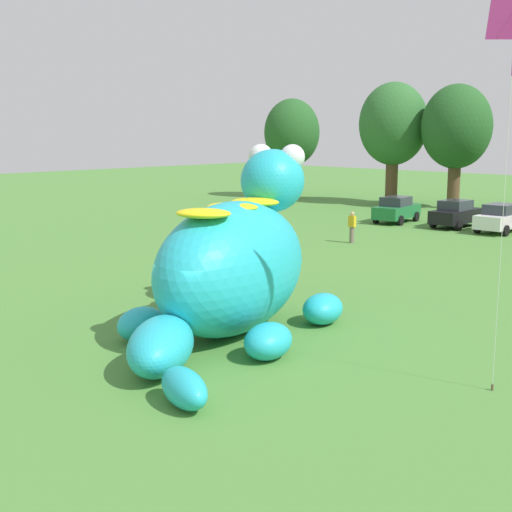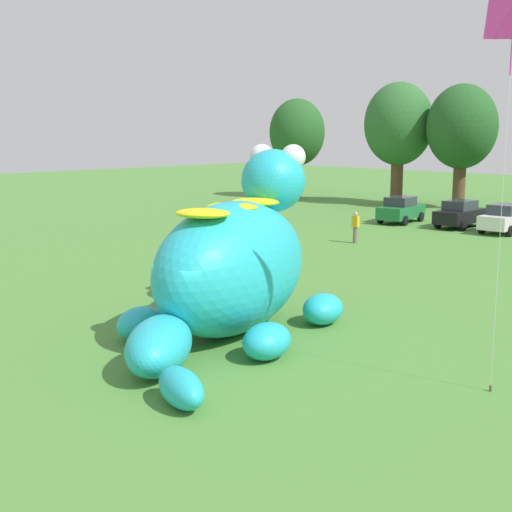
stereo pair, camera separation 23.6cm
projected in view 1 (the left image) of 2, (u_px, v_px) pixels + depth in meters
name	position (u px, v px, depth m)	size (l,w,h in m)	color
ground_plane	(197.00, 348.00, 19.84)	(160.00, 160.00, 0.00)	#4C8438
giant_inflatable_creature	(233.00, 265.00, 21.09)	(8.11, 9.80, 5.59)	#23B2C6
car_green	(396.00, 209.00, 46.48)	(2.42, 4.32, 1.72)	#1E7238
car_black	(456.00, 214.00, 44.15)	(2.02, 4.14, 1.72)	black
car_white	(501.00, 218.00, 41.91)	(2.04, 4.15, 1.72)	white
tree_far_left	(292.00, 133.00, 62.97)	(4.96, 4.96, 8.80)	brown
tree_left	(393.00, 125.00, 56.99)	(5.56, 5.56, 9.86)	brown
tree_mid_left	(457.00, 127.00, 53.86)	(5.36, 5.36, 9.52)	brown
spectator_near_inflatable	(243.00, 254.00, 29.93)	(0.38, 0.26, 1.71)	#726656
spectator_by_cars	(352.00, 227.00, 38.03)	(0.38, 0.26, 1.71)	#726656
spectator_wandering	(273.00, 268.00, 26.77)	(0.38, 0.26, 1.71)	#726656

